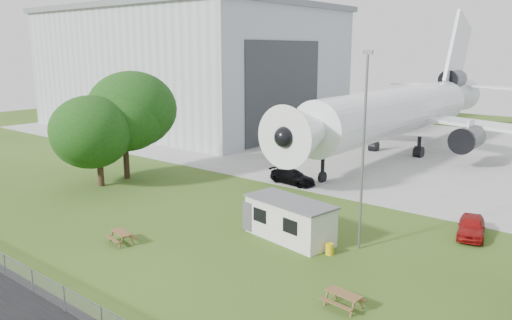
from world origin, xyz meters
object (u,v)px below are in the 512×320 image
Objects in this scene: airliner at (401,109)px; picnic_west at (122,243)px; picnic_east at (343,307)px; hangar at (189,67)px; site_cabin at (290,220)px.

airliner is 26.52× the size of picnic_west.
picnic_east is at bearing -70.43° from airliner.
picnic_west is at bearing -48.68° from hangar.
site_cabin is at bearing 55.90° from picnic_west.
picnic_west is 15.23m from picnic_east.
airliner is 26.52× the size of picnic_east.
site_cabin reaches higher than picnic_west.
picnic_west is (33.89, -38.55, -9.41)m from hangar.
picnic_east is at bearing -36.94° from hangar.
picnic_west is (-7.96, -7.39, -1.31)m from site_cabin.
site_cabin is at bearing 146.44° from picnic_east.
airliner is (35.97, -0.14, -4.14)m from hangar.
airliner is at bearing -0.22° from hangar.
picnic_west and picnic_east have the same top height.
hangar is 52.18m from picnic_west.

